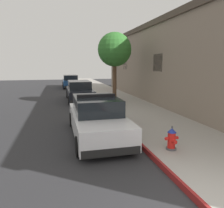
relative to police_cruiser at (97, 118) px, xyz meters
The scene contains 9 objects.
ground_plane 5.68m from the police_cruiser, 121.59° to the left, with size 31.18×60.00×0.20m, color #2B2B2D.
sidewalk_pavement 5.72m from the police_cruiser, 57.43° to the left, with size 3.54×60.00×0.17m, color #9E9991.
curb_painted_edge 4.99m from the police_cruiser, 75.38° to the left, with size 0.08×60.00×0.17m, color maroon.
storefront_building 9.43m from the police_cruiser, 31.33° to the left, with size 6.29×25.01×5.70m.
police_cruiser is the anchor object (origin of this frame).
parked_car_silver_ahead 8.82m from the police_cruiser, 88.86° to the left, with size 1.94×4.84×1.56m.
parked_car_dark_far 19.21m from the police_cruiser, 89.84° to the left, with size 1.94×4.84×1.56m.
fire_hydrant 3.05m from the police_cruiser, 49.71° to the right, with size 0.44×0.40×0.76m.
street_tree 7.61m from the police_cruiser, 69.58° to the left, with size 2.32×2.32×4.83m.
Camera 1 is at (-2.68, -2.85, 2.80)m, focal length 34.32 mm.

